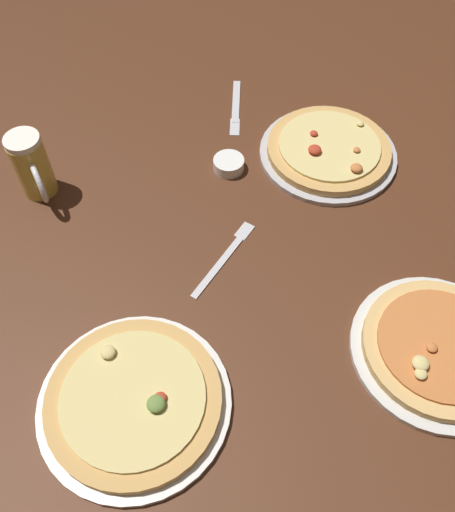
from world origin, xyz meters
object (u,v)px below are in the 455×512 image
fork_left (224,256)px  pizza_plate_near (134,401)px  beer_mug_dark (32,167)px  pizza_plate_far (328,150)px  knife_right (236,107)px  pizza_plate_side (438,348)px  ramekin_sauce (229,164)px

fork_left → pizza_plate_near: bearing=-147.9°
beer_mug_dark → fork_left: bearing=-56.0°
pizza_plate_near → beer_mug_dark: (0.04, 0.55, 0.06)m
pizza_plate_far → knife_right: pizza_plate_far is taller
pizza_plate_far → pizza_plate_side: 0.52m
beer_mug_dark → fork_left: (0.25, -0.37, -0.07)m
pizza_plate_side → beer_mug_dark: size_ratio=2.06×
pizza_plate_near → pizza_plate_far: 0.72m
pizza_plate_far → beer_mug_dark: (-0.61, 0.25, 0.06)m
pizza_plate_near → ramekin_sauce: 0.58m
pizza_plate_side → beer_mug_dark: (-0.46, 0.75, 0.06)m
knife_right → pizza_plate_near: bearing=-134.9°
pizza_plate_side → knife_right: size_ratio=1.68×
pizza_plate_far → fork_left: pizza_plate_far is taller
pizza_plate_near → fork_left: pizza_plate_near is taller
beer_mug_dark → knife_right: bearing=1.0°
pizza_plate_far → beer_mug_dark: size_ratio=2.12×
ramekin_sauce → fork_left: size_ratio=0.35×
pizza_plate_near → pizza_plate_side: size_ratio=1.06×
beer_mug_dark → ramekin_sauce: bearing=-22.5°
pizza_plate_far → pizza_plate_side: size_ratio=1.03×
ramekin_sauce → fork_left: bearing=-124.1°
ramekin_sauce → pizza_plate_far: bearing=-21.7°
pizza_plate_near → ramekin_sauce: pizza_plate_near is taller
fork_left → knife_right: same height
pizza_plate_near → fork_left: size_ratio=1.63×
fork_left → beer_mug_dark: bearing=124.0°
pizza_plate_near → beer_mug_dark: bearing=85.7°
pizza_plate_side → knife_right: (0.06, 0.76, -0.01)m
pizza_plate_far → ramekin_sauce: size_ratio=4.52×
fork_left → ramekin_sauce: bearing=55.9°
pizza_plate_far → knife_right: 0.27m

